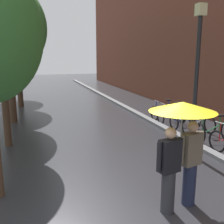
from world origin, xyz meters
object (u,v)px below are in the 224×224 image
parked_bicycle_3 (185,120)px  parked_bicycle_4 (172,116)px  street_tree_4 (16,45)px  parked_bicycle_2 (199,125)px  street_tree_3 (16,36)px  couple_under_umbrella (181,137)px  street_lamp_post (197,71)px  parked_bicycle_1 (214,131)px  parked_bicycle_5 (164,112)px  street_tree_2 (6,24)px

parked_bicycle_3 → parked_bicycle_4: size_ratio=0.97×
street_tree_4 → parked_bicycle_2: street_tree_4 is taller
street_tree_3 → parked_bicycle_2: street_tree_3 is taller
street_tree_4 → couple_under_umbrella: 15.97m
parked_bicycle_2 → parked_bicycle_3: 0.86m
parked_bicycle_2 → street_lamp_post: street_lamp_post is taller
parked_bicycle_1 → parked_bicycle_5: (-0.08, 3.38, 0.00)m
street_tree_3 → parked_bicycle_1: 11.65m
parked_bicycle_4 → street_lamp_post: street_lamp_post is taller
parked_bicycle_3 → street_lamp_post: street_lamp_post is taller
street_lamp_post → couple_under_umbrella: bearing=-128.8°
street_tree_4 → parked_bicycle_2: 13.62m
parked_bicycle_2 → street_lamp_post: 3.12m
street_tree_2 → street_lamp_post: 8.16m
couple_under_umbrella → street_tree_3: bearing=105.1°
street_tree_2 → couple_under_umbrella: bearing=-67.3°
street_tree_2 → couple_under_umbrella: 9.38m
parked_bicycle_3 → parked_bicycle_2: bearing=-87.7°
street_tree_2 → parked_bicycle_2: (6.81, -4.18, -3.88)m
street_lamp_post → street_tree_4: bearing=112.0°
street_tree_2 → street_tree_3: 3.82m
parked_bicycle_1 → couple_under_umbrella: couple_under_umbrella is taller
street_tree_4 → street_tree_3: bearing=-87.6°
street_tree_4 → street_lamp_post: street_tree_4 is taller
street_tree_2 → street_tree_3: size_ratio=1.03×
street_tree_2 → couple_under_umbrella: street_tree_2 is taller
street_tree_4 → parked_bicycle_3: street_tree_4 is taller
parked_bicycle_3 → couple_under_umbrella: couple_under_umbrella is taller
parked_bicycle_5 → street_lamp_post: 4.95m
parked_bicycle_3 → parked_bicycle_4: (-0.12, 0.90, 0.00)m
street_tree_2 → street_tree_4: 7.20m
couple_under_umbrella → parked_bicycle_4: bearing=61.3°
street_tree_2 → street_tree_3: (0.20, 3.81, -0.20)m
parked_bicycle_4 → couple_under_umbrella: size_ratio=0.53×
parked_bicycle_5 → street_lamp_post: bearing=-107.8°
parked_bicycle_1 → street_tree_3: bearing=126.6°
street_tree_4 → parked_bicycle_3: size_ratio=5.05×
parked_bicycle_4 → parked_bicycle_1: bearing=-87.0°
street_tree_3 → street_lamp_post: size_ratio=1.39×
parked_bicycle_2 → couple_under_umbrella: (-3.35, -4.08, 1.09)m
street_tree_3 → couple_under_umbrella: 12.77m
parked_bicycle_4 → parked_bicycle_3: bearing=-82.6°
parked_bicycle_2 → parked_bicycle_5: bearing=92.2°
parked_bicycle_5 → street_lamp_post: street_lamp_post is taller
parked_bicycle_5 → couple_under_umbrella: couple_under_umbrella is taller
parked_bicycle_1 → parked_bicycle_5: bearing=91.4°
street_tree_4 → parked_bicycle_4: 12.11m
parked_bicycle_3 → parked_bicycle_1: bearing=-89.3°
parked_bicycle_1 → street_lamp_post: street_lamp_post is taller
street_tree_2 → parked_bicycle_4: street_tree_2 is taller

